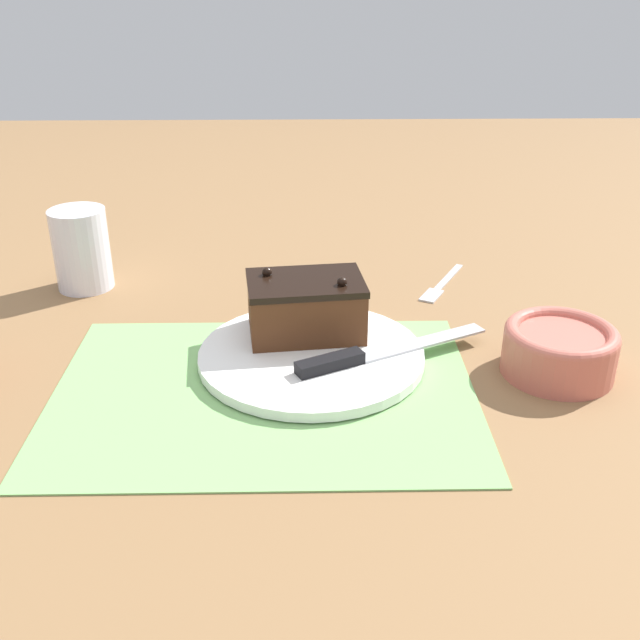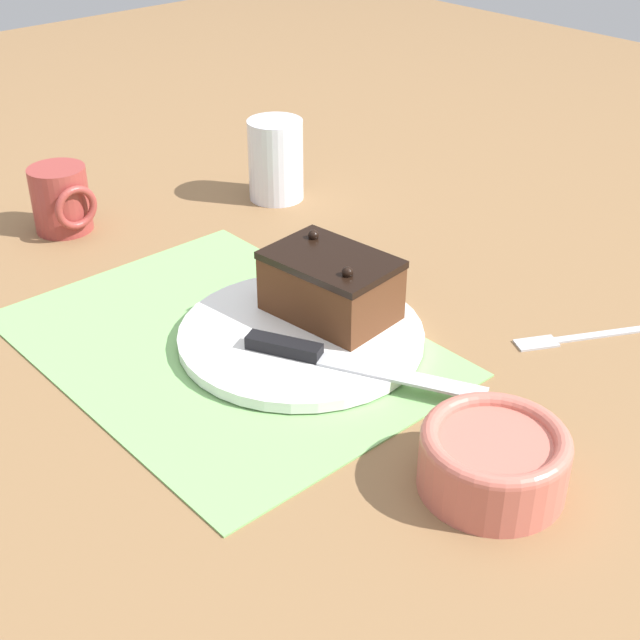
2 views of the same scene
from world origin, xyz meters
name	(u,v)px [view 1 (image 1 of 2)]	position (x,y,z in m)	size (l,w,h in m)	color
ground_plane	(264,393)	(0.00, 0.00, 0.00)	(3.00, 3.00, 0.00)	olive
placemat_woven	(264,391)	(0.00, 0.00, 0.00)	(0.46, 0.34, 0.00)	#7AB266
cake_plate	(311,356)	(0.05, 0.06, 0.01)	(0.26, 0.26, 0.01)	white
chocolate_cake	(306,306)	(0.05, 0.11, 0.05)	(0.15, 0.11, 0.08)	#512D19
serving_knife	(362,356)	(0.11, 0.04, 0.02)	(0.23, 0.13, 0.01)	black
drinking_glass	(82,249)	(-0.27, 0.30, 0.06)	(0.08, 0.08, 0.12)	white
small_bowl	(559,349)	(0.33, 0.04, 0.03)	(0.13, 0.13, 0.06)	#C66656
dessert_fork	(441,285)	(0.24, 0.29, 0.00)	(0.09, 0.14, 0.01)	#B7BABF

